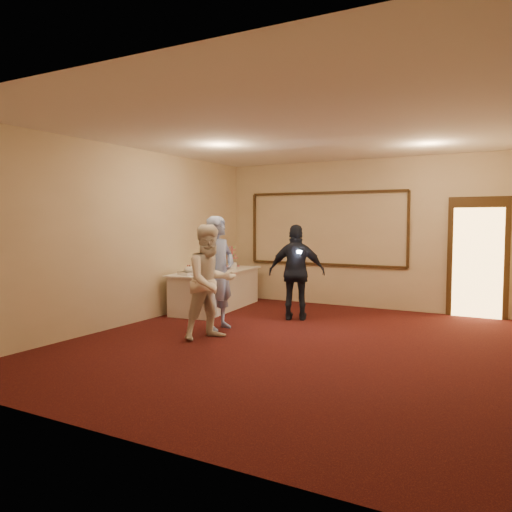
{
  "coord_description": "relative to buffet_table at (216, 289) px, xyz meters",
  "views": [
    {
      "loc": [
        2.94,
        -6.41,
        1.76
      ],
      "look_at": [
        -1.22,
        1.2,
        1.15
      ],
      "focal_mm": 35.0,
      "sensor_mm": 36.0,
      "label": 1
    }
  ],
  "objects": [
    {
      "name": "floor",
      "position": [
        2.53,
        -1.93,
        -0.39
      ],
      "size": [
        7.0,
        7.0,
        0.0
      ],
      "primitive_type": "plane",
      "color": "black",
      "rests_on": "ground"
    },
    {
      "name": "room_walls",
      "position": [
        2.53,
        -1.93,
        1.64
      ],
      "size": [
        6.04,
        7.04,
        3.02
      ],
      "color": "beige",
      "rests_on": "floor"
    },
    {
      "name": "wall_molding",
      "position": [
        1.73,
        1.54,
        1.21
      ],
      "size": [
        3.45,
        0.04,
        1.55
      ],
      "color": "#35230F",
      "rests_on": "room_walls"
    },
    {
      "name": "doorway",
      "position": [
        4.68,
        1.53,
        0.69
      ],
      "size": [
        1.05,
        0.07,
        2.2
      ],
      "color": "#35230F",
      "rests_on": "floor"
    },
    {
      "name": "buffet_table",
      "position": [
        0.0,
        0.0,
        0.0
      ],
      "size": [
        1.2,
        2.53,
        0.77
      ],
      "color": "white",
      "rests_on": "floor"
    },
    {
      "name": "pavlova_tray",
      "position": [
        0.05,
        -0.89,
        0.46
      ],
      "size": [
        0.45,
        0.53,
        0.17
      ],
      "color": "#B9BBC0",
      "rests_on": "buffet_table"
    },
    {
      "name": "cupcake_stand",
      "position": [
        -0.22,
        0.97,
        0.56
      ],
      "size": [
        0.33,
        0.33,
        0.49
      ],
      "color": "#E95C7B",
      "rests_on": "buffet_table"
    },
    {
      "name": "plate_stack_a",
      "position": [
        -0.05,
        0.06,
        0.47
      ],
      "size": [
        0.21,
        0.21,
        0.18
      ],
      "color": "white",
      "rests_on": "buffet_table"
    },
    {
      "name": "plate_stack_b",
      "position": [
        0.15,
        0.41,
        0.46
      ],
      "size": [
        0.17,
        0.17,
        0.14
      ],
      "color": "white",
      "rests_on": "buffet_table"
    },
    {
      "name": "tart",
      "position": [
        0.12,
        -0.35,
        0.41
      ],
      "size": [
        0.26,
        0.26,
        0.05
      ],
      "color": "white",
      "rests_on": "buffet_table"
    },
    {
      "name": "man",
      "position": [
        1.09,
        -1.58,
        0.53
      ],
      "size": [
        0.49,
        0.7,
        1.84
      ],
      "primitive_type": "imported",
      "rotation": [
        0.0,
        0.0,
        1.5
      ],
      "color": "#859CDB",
      "rests_on": "floor"
    },
    {
      "name": "woman",
      "position": [
        1.34,
        -2.2,
        0.47
      ],
      "size": [
        0.95,
        1.03,
        1.71
      ],
      "primitive_type": "imported",
      "rotation": [
        0.0,
        0.0,
        1.11
      ],
      "color": "white",
      "rests_on": "floor"
    },
    {
      "name": "guest",
      "position": [
        1.87,
        -0.26,
        0.46
      ],
      "size": [
        1.08,
        0.74,
        1.7
      ],
      "primitive_type": "imported",
      "rotation": [
        0.0,
        0.0,
        3.5
      ],
      "color": "black",
      "rests_on": "floor"
    },
    {
      "name": "camera_flash",
      "position": [
        2.01,
        -0.45,
        0.84
      ],
      "size": [
        0.08,
        0.05,
        0.05
      ],
      "primitive_type": "cube",
      "rotation": [
        0.0,
        0.0,
        -0.2
      ],
      "color": "white",
      "rests_on": "guest"
    }
  ]
}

